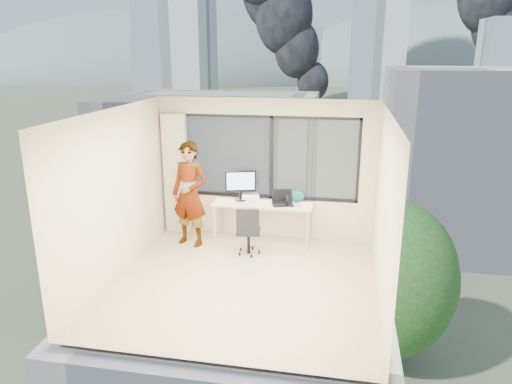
% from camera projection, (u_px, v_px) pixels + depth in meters
% --- Properties ---
extents(floor, '(4.00, 4.00, 0.01)m').
position_uv_depth(floor, '(244.00, 282.00, 7.30)').
color(floor, '#D7BB8B').
rests_on(floor, ground).
extents(ceiling, '(4.00, 4.00, 0.01)m').
position_uv_depth(ceiling, '(243.00, 112.00, 6.56)').
color(ceiling, white).
rests_on(ceiling, ground).
extents(wall_front, '(4.00, 0.01, 2.60)m').
position_uv_depth(wall_front, '(204.00, 257.00, 5.05)').
color(wall_front, beige).
rests_on(wall_front, ground).
extents(wall_left, '(0.01, 4.00, 2.60)m').
position_uv_depth(wall_left, '(116.00, 194.00, 7.29)').
color(wall_left, beige).
rests_on(wall_left, ground).
extents(wall_right, '(0.01, 4.00, 2.60)m').
position_uv_depth(wall_right, '(384.00, 209.00, 6.58)').
color(wall_right, beige).
rests_on(wall_right, ground).
extents(window_wall, '(3.30, 0.16, 1.55)m').
position_uv_depth(window_wall, '(269.00, 157.00, 8.74)').
color(window_wall, black).
rests_on(window_wall, ground).
extents(curtain, '(0.45, 0.14, 2.30)m').
position_uv_depth(curtain, '(176.00, 174.00, 9.05)').
color(curtain, beige).
rests_on(curtain, floor).
extents(desk, '(1.80, 0.60, 0.75)m').
position_uv_depth(desk, '(263.00, 222.00, 8.76)').
color(desk, tan).
rests_on(desk, floor).
extents(chair, '(0.51, 0.51, 0.90)m').
position_uv_depth(chair, '(249.00, 229.00, 8.20)').
color(chair, black).
rests_on(chair, floor).
extents(person, '(0.78, 0.61, 1.90)m').
position_uv_depth(person, '(190.00, 194.00, 8.49)').
color(person, '#2D2D33').
rests_on(person, floor).
extents(monitor, '(0.58, 0.27, 0.57)m').
position_uv_depth(monitor, '(241.00, 185.00, 8.74)').
color(monitor, black).
rests_on(monitor, desk).
extents(game_console, '(0.38, 0.35, 0.08)m').
position_uv_depth(game_console, '(250.00, 197.00, 8.90)').
color(game_console, white).
rests_on(game_console, desk).
extents(laptop, '(0.46, 0.47, 0.24)m').
position_uv_depth(laptop, '(283.00, 199.00, 8.50)').
color(laptop, black).
rests_on(laptop, desk).
extents(cellphone, '(0.10, 0.05, 0.01)m').
position_uv_depth(cellphone, '(287.00, 205.00, 8.50)').
color(cellphone, black).
rests_on(cellphone, desk).
extents(pen_cup, '(0.09, 0.09, 0.10)m').
position_uv_depth(pen_cup, '(287.00, 203.00, 8.48)').
color(pen_cup, black).
rests_on(pen_cup, desk).
extents(handbag, '(0.32, 0.24, 0.22)m').
position_uv_depth(handbag, '(296.00, 196.00, 8.69)').
color(handbag, '#0C484C').
rests_on(handbag, desk).
extents(exterior_ground, '(400.00, 400.00, 0.04)m').
position_uv_depth(exterior_ground, '(340.00, 120.00, 124.31)').
color(exterior_ground, '#515B3D').
rests_on(exterior_ground, ground).
extents(near_bldg_a, '(16.00, 12.00, 14.00)m').
position_uv_depth(near_bldg_a, '(214.00, 182.00, 39.16)').
color(near_bldg_a, beige).
rests_on(near_bldg_a, exterior_ground).
extents(near_bldg_b, '(14.00, 13.00, 16.00)m').
position_uv_depth(near_bldg_b, '(464.00, 160.00, 42.66)').
color(near_bldg_b, silver).
rests_on(near_bldg_b, exterior_ground).
extents(far_tower_a, '(14.00, 14.00, 28.00)m').
position_uv_depth(far_tower_a, '(178.00, 67.00, 103.01)').
color(far_tower_a, silver).
rests_on(far_tower_a, exterior_ground).
extents(far_tower_b, '(13.00, 13.00, 30.00)m').
position_uv_depth(far_tower_b, '(376.00, 61.00, 118.61)').
color(far_tower_b, silver).
rests_on(far_tower_b, exterior_ground).
extents(far_tower_c, '(15.00, 15.00, 26.00)m').
position_uv_depth(far_tower_c, '(509.00, 67.00, 131.42)').
color(far_tower_c, silver).
rests_on(far_tower_c, exterior_ground).
extents(far_tower_d, '(16.00, 14.00, 22.00)m').
position_uv_depth(far_tower_d, '(163.00, 71.00, 160.12)').
color(far_tower_d, silver).
rests_on(far_tower_d, exterior_ground).
extents(hill_a, '(288.00, 216.00, 90.00)m').
position_uv_depth(hill_a, '(173.00, 77.00, 334.05)').
color(hill_a, slate).
rests_on(hill_a, exterior_ground).
extents(hill_b, '(300.00, 220.00, 96.00)m').
position_uv_depth(hill_b, '(510.00, 80.00, 294.86)').
color(hill_b, slate).
rests_on(hill_b, exterior_ground).
extents(tree_a, '(7.00, 7.00, 8.00)m').
position_uv_depth(tree_a, '(90.00, 248.00, 33.72)').
color(tree_a, '#214416').
rests_on(tree_a, exterior_ground).
extents(tree_b, '(7.60, 7.60, 9.00)m').
position_uv_depth(tree_b, '(384.00, 294.00, 26.25)').
color(tree_b, '#214416').
rests_on(tree_b, exterior_ground).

